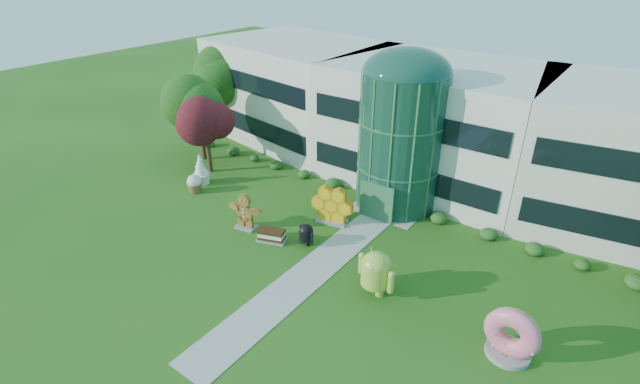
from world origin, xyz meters
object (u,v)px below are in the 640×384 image
Objects in this scene: android_black at (306,233)px; android_green at (376,270)px; donut at (513,332)px; gingerbread at (245,211)px.

android_green is at bearing 3.64° from android_black.
donut reaches higher than android_black.
android_green is 1.79× the size of android_black.
gingerbread is (-10.57, 0.61, -0.21)m from android_green.
donut is 17.97m from gingerbread.
donut is (7.39, -0.17, -0.16)m from android_green.
android_green reaches higher than android_black.
android_black is 0.62× the size of donut.
android_black is 0.60× the size of gingerbread.
android_green is at bearing -12.78° from gingerbread.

